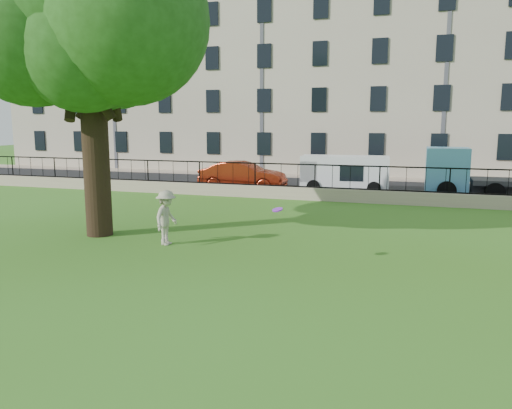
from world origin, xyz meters
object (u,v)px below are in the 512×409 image
(tree, at_px, (86,9))
(man, at_px, (166,218))
(red_sedan, at_px, (243,176))
(frisbee, at_px, (277,210))
(blue_truck, at_px, (489,174))
(white_van, at_px, (345,174))

(tree, distance_m, man, 6.96)
(tree, relative_size, man, 6.37)
(tree, height_order, red_sedan, tree)
(frisbee, bearing_deg, red_sedan, 113.07)
(frisbee, relative_size, blue_truck, 0.05)
(red_sedan, bearing_deg, blue_truck, -90.01)
(red_sedan, height_order, white_van, white_van)
(tree, relative_size, red_sedan, 2.24)
(tree, bearing_deg, white_van, 63.95)
(tree, distance_m, blue_truck, 19.31)
(red_sedan, distance_m, blue_truck, 12.46)
(white_van, bearing_deg, frisbee, -92.71)
(blue_truck, bearing_deg, man, -128.39)
(white_van, xyz_separation_m, blue_truck, (7.00, -0.24, 0.27))
(tree, relative_size, white_van, 2.33)
(white_van, bearing_deg, tree, -120.21)
(red_sedan, xyz_separation_m, white_van, (5.43, 1.00, 0.18))
(man, xyz_separation_m, red_sedan, (-2.00, 12.48, -0.05))
(white_van, bearing_deg, blue_truck, -6.15)
(white_van, height_order, blue_truck, blue_truck)
(man, bearing_deg, red_sedan, 8.70)
(white_van, relative_size, blue_truck, 0.78)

